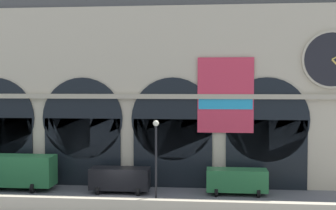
% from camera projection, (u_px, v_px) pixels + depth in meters
% --- Properties ---
extents(ground_plane, '(200.00, 200.00, 0.00)m').
position_uv_depth(ground_plane, '(116.00, 200.00, 37.55)').
color(ground_plane, slate).
extents(quay_parapet_wall, '(90.00, 0.70, 1.26)m').
position_uv_depth(quay_parapet_wall, '(103.00, 207.00, 33.05)').
color(quay_parapet_wall, beige).
rests_on(quay_parapet_wall, ground).
extents(station_building, '(44.23, 4.97, 21.47)m').
position_uv_depth(station_building, '(132.00, 76.00, 44.31)').
color(station_building, beige).
rests_on(station_building, ground).
extents(box_truck_midwest, '(7.50, 2.91, 3.12)m').
position_uv_depth(box_truck_midwest, '(14.00, 171.00, 40.99)').
color(box_truck_midwest, '#ADB2B7').
rests_on(box_truck_midwest, ground).
extents(van_center, '(5.20, 2.48, 2.20)m').
position_uv_depth(van_center, '(120.00, 179.00, 39.87)').
color(van_center, black).
rests_on(van_center, ground).
extents(van_mideast, '(5.20, 2.48, 2.20)m').
position_uv_depth(van_mideast, '(237.00, 180.00, 39.21)').
color(van_mideast, '#2D7A42').
rests_on(van_mideast, ground).
extents(street_lamp_quayside, '(0.44, 0.44, 6.90)m').
position_uv_depth(street_lamp_quayside, '(156.00, 154.00, 33.30)').
color(street_lamp_quayside, black).
rests_on(street_lamp_quayside, ground).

